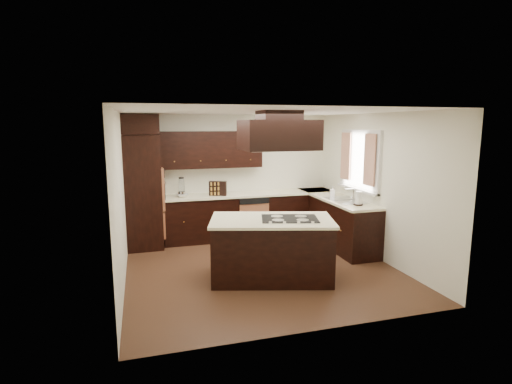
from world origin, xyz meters
TOP-DOWN VIEW (x-y plane):
  - floor at (0.00, 0.00)m, footprint 4.20×4.20m
  - ceiling at (0.00, 0.00)m, footprint 4.20×4.20m
  - wall_back at (0.00, 2.11)m, footprint 4.20×0.02m
  - wall_front at (0.00, -2.11)m, footprint 4.20×0.02m
  - wall_left at (-2.11, 0.00)m, footprint 0.02×4.20m
  - wall_right at (2.11, 0.00)m, footprint 0.02×4.20m
  - oven_column at (-1.78, 1.71)m, footprint 0.65×0.75m
  - wall_oven_face at (-1.43, 1.71)m, footprint 0.05×0.62m
  - base_cabinets_back at (0.03, 1.80)m, footprint 2.93×0.60m
  - base_cabinets_right at (1.80, 0.90)m, footprint 0.60×2.40m
  - countertop_back at (0.03, 1.79)m, footprint 2.93×0.63m
  - countertop_right at (1.79, 0.90)m, footprint 0.63×2.40m
  - upper_cabinets at (-0.43, 1.93)m, footprint 2.00×0.34m
  - dishwasher_front at (0.33, 1.50)m, footprint 0.60×0.05m
  - window_frame at (2.07, 0.55)m, footprint 0.06×1.32m
  - window_pane at (2.10, 0.55)m, footprint 0.00×1.20m
  - curtain_left at (2.01, 0.13)m, footprint 0.02×0.34m
  - curtain_right at (2.01, 0.97)m, footprint 0.02×0.34m
  - sink_rim at (1.80, 0.55)m, footprint 0.52×0.84m
  - island at (0.04, -0.46)m, footprint 1.94×1.39m
  - island_top at (0.04, -0.46)m, footprint 2.02×1.47m
  - cooktop at (0.29, -0.53)m, footprint 0.94×0.75m
  - range_hood at (0.10, -0.55)m, footprint 1.05×0.72m
  - hood_duct at (0.10, -0.55)m, footprint 0.55×0.50m
  - blender_base at (-1.06, 1.76)m, footprint 0.15×0.15m
  - blender_pitcher at (-1.06, 1.76)m, footprint 0.13×0.13m
  - spice_rack at (-0.36, 1.70)m, footprint 0.35×0.22m
  - mixing_bowl at (-1.05, 1.75)m, footprint 0.24×0.24m
  - soap_bottle at (1.76, 0.98)m, footprint 0.12×0.12m
  - paper_towel at (1.80, 0.08)m, footprint 0.14×0.14m

SIDE VIEW (x-z plane):
  - floor at x=0.00m, z-range -0.02..0.00m
  - dishwasher_front at x=0.33m, z-range 0.04..0.76m
  - base_cabinets_back at x=0.03m, z-range 0.00..0.88m
  - base_cabinets_right at x=1.80m, z-range 0.00..0.88m
  - island at x=0.04m, z-range 0.00..0.88m
  - countertop_back at x=0.03m, z-range 0.88..0.92m
  - countertop_right at x=1.79m, z-range 0.88..0.92m
  - island_top at x=0.04m, z-range 0.88..0.92m
  - sink_rim at x=1.80m, z-range 0.92..0.93m
  - cooktop at x=0.29m, z-range 0.92..0.93m
  - mixing_bowl at x=-1.05m, z-range 0.92..0.98m
  - blender_base at x=-1.06m, z-range 0.92..1.02m
  - soap_bottle at x=1.76m, z-range 0.92..1.12m
  - paper_towel at x=1.80m, z-range 0.92..1.17m
  - oven_column at x=-1.78m, z-range 0.00..2.12m
  - spice_rack at x=-0.36m, z-range 0.92..1.21m
  - wall_oven_face at x=-1.43m, z-range 0.73..1.51m
  - blender_pitcher at x=-1.06m, z-range 1.02..1.28m
  - wall_back at x=0.00m, z-range 0.00..2.50m
  - wall_front at x=0.00m, z-range 0.00..2.50m
  - wall_left at x=-2.11m, z-range 0.00..2.50m
  - wall_right at x=2.11m, z-range 0.00..2.50m
  - window_frame at x=2.07m, z-range 1.09..2.21m
  - window_pane at x=2.10m, z-range 1.15..2.15m
  - curtain_left at x=2.01m, z-range 1.25..2.15m
  - curtain_right at x=2.01m, z-range 1.25..2.15m
  - upper_cabinets at x=-0.43m, z-range 1.45..2.17m
  - range_hood at x=0.10m, z-range 1.95..2.37m
  - hood_duct at x=0.10m, z-range 2.37..2.50m
  - ceiling at x=0.00m, z-range 2.50..2.52m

